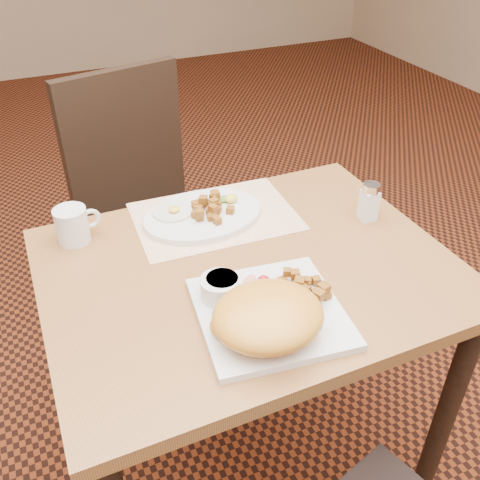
% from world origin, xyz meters
% --- Properties ---
extents(ground, '(8.00, 8.00, 0.00)m').
position_xyz_m(ground, '(0.00, 0.00, 0.00)').
color(ground, black).
rests_on(ground, ground).
extents(table, '(0.90, 0.70, 0.75)m').
position_xyz_m(table, '(0.00, 0.00, 0.64)').
color(table, '#9C6230').
rests_on(table, ground).
extents(chair_far, '(0.51, 0.52, 0.97)m').
position_xyz_m(chair_far, '(-0.07, 0.69, 0.54)').
color(chair_far, black).
rests_on(chair_far, ground).
extents(placemat, '(0.41, 0.30, 0.00)m').
position_xyz_m(placemat, '(0.00, 0.22, 0.75)').
color(placemat, white).
rests_on(placemat, table).
extents(plate_square, '(0.31, 0.31, 0.02)m').
position_xyz_m(plate_square, '(-0.03, -0.17, 0.76)').
color(plate_square, silver).
rests_on(plate_square, table).
extents(plate_oval, '(0.32, 0.25, 0.02)m').
position_xyz_m(plate_oval, '(-0.03, 0.22, 0.76)').
color(plate_oval, silver).
rests_on(plate_oval, placemat).
extents(hollandaise_mound, '(0.21, 0.19, 0.08)m').
position_xyz_m(hollandaise_mound, '(-0.06, -0.21, 0.80)').
color(hollandaise_mound, gold).
rests_on(hollandaise_mound, plate_square).
extents(ramekin, '(0.08, 0.08, 0.04)m').
position_xyz_m(ramekin, '(-0.10, -0.09, 0.79)').
color(ramekin, silver).
rests_on(ramekin, plate_square).
extents(garnish_sq, '(0.08, 0.07, 0.03)m').
position_xyz_m(garnish_sq, '(-0.03, -0.09, 0.78)').
color(garnish_sq, '#387223').
rests_on(garnish_sq, plate_square).
extents(fried_egg, '(0.10, 0.10, 0.02)m').
position_xyz_m(fried_egg, '(-0.10, 0.25, 0.77)').
color(fried_egg, white).
rests_on(fried_egg, plate_oval).
extents(garnish_ov, '(0.06, 0.05, 0.02)m').
position_xyz_m(garnish_ov, '(0.05, 0.25, 0.78)').
color(garnish_ov, '#387223').
rests_on(garnish_ov, plate_oval).
extents(salt_shaker, '(0.04, 0.04, 0.10)m').
position_xyz_m(salt_shaker, '(0.35, 0.06, 0.80)').
color(salt_shaker, white).
rests_on(salt_shaker, table).
extents(coffee_mug, '(0.11, 0.08, 0.09)m').
position_xyz_m(coffee_mug, '(-0.34, 0.26, 0.79)').
color(coffee_mug, silver).
rests_on(coffee_mug, table).
extents(home_fries_sq, '(0.12, 0.12, 0.04)m').
position_xyz_m(home_fries_sq, '(0.05, -0.15, 0.78)').
color(home_fries_sq, '#965A18').
rests_on(home_fries_sq, plate_square).
extents(home_fries_ov, '(0.11, 0.12, 0.04)m').
position_xyz_m(home_fries_ov, '(-0.01, 0.21, 0.78)').
color(home_fries_ov, '#965A18').
rests_on(home_fries_ov, plate_oval).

